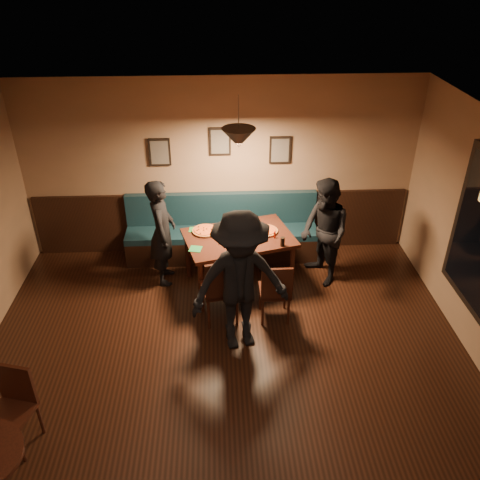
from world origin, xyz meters
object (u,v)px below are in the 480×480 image
(dining_table, at_px, (239,260))
(tabasco_bottle, at_px, (275,234))
(soda_glass, at_px, (283,242))
(cafe_chair_far, at_px, (10,413))
(diner_right, at_px, (324,233))
(booth_bench, at_px, (222,230))
(chair_near_right, at_px, (275,289))
(diner_front, at_px, (240,283))
(diner_left, at_px, (162,232))
(chair_near_left, at_px, (219,287))

(dining_table, height_order, tabasco_bottle, tabasco_bottle)
(soda_glass, bearing_deg, tabasco_bottle, 110.72)
(tabasco_bottle, bearing_deg, cafe_chair_far, -137.65)
(dining_table, xyz_separation_m, tabasco_bottle, (0.50, -0.07, 0.46))
(diner_right, xyz_separation_m, tabasco_bottle, (-0.73, -0.11, 0.06))
(booth_bench, bearing_deg, cafe_chair_far, -121.96)
(chair_near_right, distance_m, cafe_chair_far, 3.37)
(dining_table, xyz_separation_m, cafe_chair_far, (-2.36, -2.68, 0.05))
(booth_bench, bearing_deg, soda_glass, -51.60)
(diner_right, xyz_separation_m, cafe_chair_far, (-3.59, -2.72, -0.36))
(booth_bench, height_order, chair_near_right, booth_bench)
(dining_table, bearing_deg, cafe_chair_far, -146.39)
(soda_glass, xyz_separation_m, cafe_chair_far, (-2.95, -2.39, -0.42))
(tabasco_bottle, bearing_deg, dining_table, 172.17)
(booth_bench, distance_m, tabasco_bottle, 1.15)
(diner_front, bearing_deg, cafe_chair_far, -162.42)
(chair_near_right, relative_size, diner_right, 0.56)
(tabasco_bottle, bearing_deg, booth_bench, 132.14)
(booth_bench, relative_size, diner_left, 1.86)
(booth_bench, xyz_separation_m, tabasco_bottle, (0.73, -0.81, 0.36))
(diner_right, height_order, soda_glass, diner_right)
(tabasco_bottle, bearing_deg, chair_near_left, -137.91)
(chair_near_left, height_order, diner_front, diner_front)
(chair_near_right, bearing_deg, tabasco_bottle, 84.35)
(chair_near_left, distance_m, tabasco_bottle, 1.13)
(soda_glass, bearing_deg, cafe_chair_far, -140.94)
(diner_right, bearing_deg, tabasco_bottle, -101.26)
(chair_near_left, relative_size, cafe_chair_far, 1.12)
(diner_right, distance_m, cafe_chair_far, 4.52)
(diner_front, bearing_deg, chair_near_left, 102.93)
(diner_left, relative_size, tabasco_bottle, 13.35)
(chair_near_right, height_order, diner_right, diner_right)
(soda_glass, bearing_deg, chair_near_right, -106.23)
(booth_bench, distance_m, chair_near_right, 1.68)
(cafe_chair_far, bearing_deg, tabasco_bottle, -122.22)
(chair_near_right, distance_m, tabasco_bottle, 0.85)
(dining_table, distance_m, cafe_chair_far, 3.57)
(diner_left, bearing_deg, diner_right, -93.91)
(chair_near_left, bearing_deg, diner_front, -76.60)
(diner_left, xyz_separation_m, soda_glass, (1.68, -0.45, 0.06))
(soda_glass, bearing_deg, dining_table, 153.79)
(booth_bench, relative_size, chair_near_left, 2.99)
(diner_front, relative_size, tabasco_bottle, 15.35)
(chair_near_right, xyz_separation_m, tabasco_bottle, (0.07, 0.74, 0.41))
(booth_bench, height_order, dining_table, booth_bench)
(dining_table, height_order, cafe_chair_far, cafe_chair_far)
(diner_front, bearing_deg, soda_glass, 44.66)
(dining_table, bearing_deg, chair_near_left, -125.50)
(booth_bench, relative_size, diner_front, 1.62)
(chair_near_left, xyz_separation_m, chair_near_right, (0.73, -0.02, -0.05))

